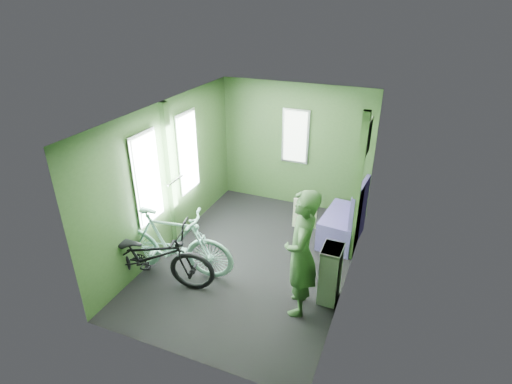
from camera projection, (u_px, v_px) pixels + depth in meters
room at (252, 172)px, 5.53m from camera, size 4.00×4.02×2.31m
bicycle_black at (153, 284)px, 5.60m from camera, size 1.94×1.08×1.02m
bicycle_mint at (175, 273)px, 5.80m from camera, size 1.86×0.86×1.12m
passenger at (301, 254)px, 4.80m from camera, size 0.52×0.71×1.68m
waste_box at (330, 274)px, 5.14m from camera, size 0.24×0.33×0.81m
bench_seat at (343, 224)px, 6.46m from camera, size 0.63×1.02×1.03m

